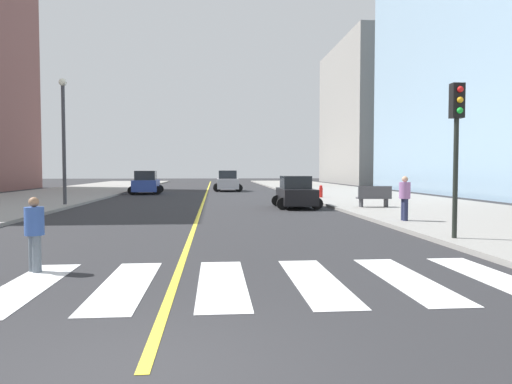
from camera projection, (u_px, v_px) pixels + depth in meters
name	position (u px, v px, depth m)	size (l,w,h in m)	color
ground_plane	(142.00, 375.00, 4.98)	(220.00, 220.00, 0.00)	#28282B
sidewalk_kerb_east	(425.00, 208.00, 25.93)	(10.00, 120.00, 0.15)	gray
crosswalk_paint	(174.00, 284.00, 8.96)	(13.50, 4.00, 0.01)	silver
lane_divider_paint	(207.00, 192.00, 44.79)	(0.16, 80.00, 0.01)	yellow
parking_garage_concrete	(393.00, 115.00, 74.70)	(18.00, 24.00, 21.50)	gray
car_black_nearest	(296.00, 193.00, 26.74)	(2.53, 4.03, 1.79)	black
car_silver_second	(228.00, 181.00, 47.42)	(2.87, 4.59, 2.05)	#B7B7BC
car_blue_third	(146.00, 183.00, 41.90)	(2.97, 4.64, 2.04)	#2D479E
traffic_light_near_corner	(457.00, 129.00, 13.76)	(0.36, 0.41, 4.49)	black
park_bench	(374.00, 197.00, 25.37)	(1.82, 0.62, 1.12)	#47474C
pedestrian_crossing	(34.00, 231.00, 9.95)	(0.39, 0.39, 1.58)	slate
pedestrian_waiting_east	(405.00, 196.00, 18.64)	(0.43, 0.43, 1.74)	#232847
fire_hydrant	(321.00, 191.00, 34.16)	(0.26, 0.26, 0.89)	red
street_lamp	(64.00, 130.00, 27.24)	(0.44, 0.44, 7.20)	#38383D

